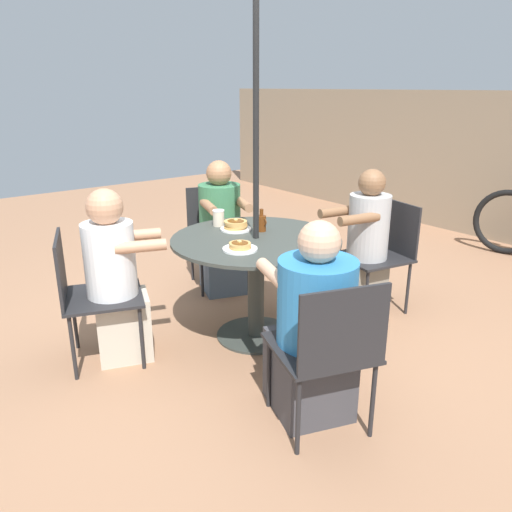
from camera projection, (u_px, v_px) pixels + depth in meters
ground_plane at (256, 335)px, 3.52m from camera, size 12.00×12.00×0.00m
patio_table at (256, 261)px, 3.34m from camera, size 1.13×1.13×0.72m
umbrella_pole at (256, 170)px, 3.14m from camera, size 0.04×0.04×2.33m
patio_chair_north at (382, 249)px, 3.82m from camera, size 0.55×0.55×0.84m
diner_north at (364, 248)px, 3.74m from camera, size 0.39×0.53×1.11m
patio_chair_east at (216, 229)px, 4.33m from camera, size 0.59×0.59×0.84m
diner_east at (221, 233)px, 4.17m from camera, size 0.58×0.48×1.10m
patio_chair_south at (87, 290)px, 3.05m from camera, size 0.60×0.60×0.84m
diner_south at (116, 282)px, 3.09m from camera, size 0.44×0.52×1.10m
patio_chair_west at (329, 346)px, 2.39m from camera, size 0.59×0.59×0.84m
diner_west at (313, 332)px, 2.55m from camera, size 0.61×0.53×1.07m
pancake_plate_a at (240, 247)px, 3.04m from camera, size 0.21×0.21×0.06m
pancake_plate_b at (236, 226)px, 3.46m from camera, size 0.21×0.21×0.08m
pancake_plate_c at (316, 233)px, 3.32m from camera, size 0.21×0.21×0.06m
syrup_bottle at (262, 223)px, 3.42m from camera, size 0.09×0.06×0.16m
coffee_cup at (219, 218)px, 3.55m from camera, size 0.08×0.08×0.11m
drinking_glass_a at (321, 237)px, 3.07m from camera, size 0.08×0.08×0.13m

